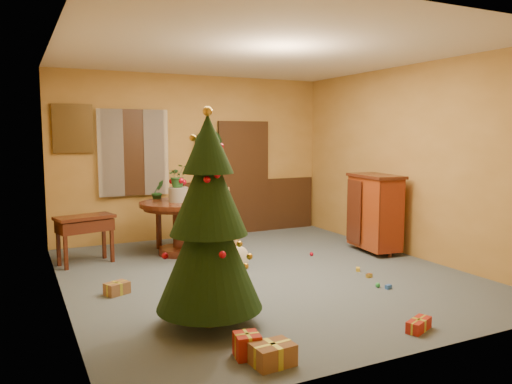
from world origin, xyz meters
TOP-DOWN VIEW (x-y plane):
  - room_envelope at (0.21, 2.70)m, footprint 5.50×5.50m
  - dining_table at (-0.67, 1.56)m, footprint 1.20×1.20m
  - urn at (-0.67, 1.56)m, footprint 0.30×0.30m
  - centerpiece_plant at (-0.67, 1.56)m, footprint 0.32×0.28m
  - chair_near at (-0.32, 0.75)m, footprint 0.42×0.42m
  - chair_far at (0.18, 2.16)m, footprint 0.46×0.46m
  - guitar at (-0.21, 0.33)m, footprint 0.41×0.54m
  - plant_stand at (-0.85, 2.08)m, footprint 0.29×0.29m
  - stand_plant at (-0.85, 2.08)m, footprint 0.26×0.23m
  - christmas_tree at (-1.29, -1.40)m, footprint 1.03×1.03m
  - writing_desk at (-2.06, 1.58)m, footprint 0.87×0.58m
  - sideboard at (2.15, 0.35)m, footprint 0.61×1.01m
  - gift_a at (-1.13, -2.40)m, footprint 0.35×0.27m
  - gift_b at (-1.26, -2.18)m, footprint 0.23×0.23m
  - gift_c at (-1.92, -0.01)m, footprint 0.31×0.27m
  - gift_d at (0.45, -2.38)m, footprint 0.34×0.24m
  - toy_a at (1.07, -1.25)m, footprint 0.09×0.07m
  - toy_b at (0.99, -1.15)m, footprint 0.06×0.06m
  - toy_c at (1.22, -0.45)m, footprint 0.09×0.09m
  - toy_d at (1.11, 0.55)m, footprint 0.06×0.06m
  - toy_e at (1.16, -0.76)m, footprint 0.09×0.06m

SIDE VIEW (x-z plane):
  - toy_a at x=1.07m, z-range 0.00..0.05m
  - toy_c at x=1.22m, z-range 0.00..0.05m
  - toy_e at x=1.16m, z-range 0.00..0.05m
  - toy_b at x=0.99m, z-range 0.00..0.06m
  - toy_d at x=1.11m, z-range 0.00..0.06m
  - gift_d at x=0.45m, z-range 0.00..0.11m
  - gift_c at x=-1.92m, z-range 0.00..0.14m
  - gift_a at x=-1.13m, z-range 0.00..0.18m
  - gift_b at x=-1.26m, z-range 0.00..0.21m
  - guitar at x=-0.21m, z-range 0.01..0.74m
  - plant_stand at x=-0.85m, z-range 0.09..0.83m
  - chair_near at x=-0.32m, z-range 0.03..0.90m
  - chair_far at x=0.18m, z-range 0.03..0.99m
  - writing_desk at x=-2.06m, z-range 0.18..0.88m
  - dining_table at x=-0.67m, z-range 0.16..0.99m
  - sideboard at x=2.15m, z-range 0.04..1.28m
  - stand_plant at x=-0.85m, z-range 0.74..1.13m
  - urn at x=-0.67m, z-range 0.82..1.05m
  - christmas_tree at x=-1.29m, z-range -0.05..2.06m
  - room_envelope at x=0.21m, z-range -1.63..3.87m
  - centerpiece_plant at x=-0.67m, z-range 1.05..1.40m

